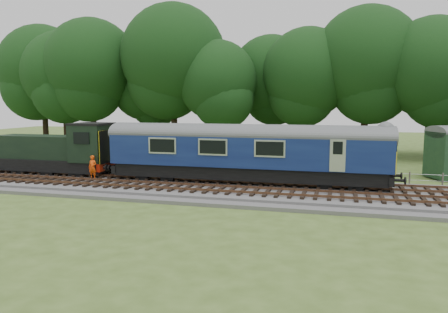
% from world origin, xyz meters
% --- Properties ---
extents(ground, '(120.00, 120.00, 0.00)m').
position_xyz_m(ground, '(0.00, 0.00, 0.00)').
color(ground, '#425A21').
rests_on(ground, ground).
extents(ballast, '(70.00, 7.00, 0.35)m').
position_xyz_m(ballast, '(0.00, 0.00, 0.17)').
color(ballast, '#4C4C4F').
rests_on(ballast, ground).
extents(track_north, '(67.20, 2.40, 0.21)m').
position_xyz_m(track_north, '(0.00, 1.40, 0.42)').
color(track_north, black).
rests_on(track_north, ballast).
extents(track_south, '(67.20, 2.40, 0.21)m').
position_xyz_m(track_south, '(0.00, -1.60, 0.42)').
color(track_south, black).
rests_on(track_south, ballast).
extents(fence, '(64.00, 0.12, 1.00)m').
position_xyz_m(fence, '(0.00, 4.50, 0.00)').
color(fence, '#6B6054').
rests_on(fence, ground).
extents(tree_line, '(70.00, 8.00, 18.00)m').
position_xyz_m(tree_line, '(0.00, 22.00, 0.00)').
color(tree_line, black).
rests_on(tree_line, ground).
extents(dmu_railcar, '(18.05, 2.86, 3.88)m').
position_xyz_m(dmu_railcar, '(1.58, 1.40, 2.61)').
color(dmu_railcar, black).
rests_on(dmu_railcar, ground).
extents(shunter_loco, '(8.91, 2.60, 3.38)m').
position_xyz_m(shunter_loco, '(-12.34, 1.40, 1.97)').
color(shunter_loco, black).
rests_on(shunter_loco, ground).
extents(worker, '(0.62, 0.44, 1.63)m').
position_xyz_m(worker, '(-8.68, -0.17, 1.16)').
color(worker, '#F94E0D').
rests_on(worker, ballast).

